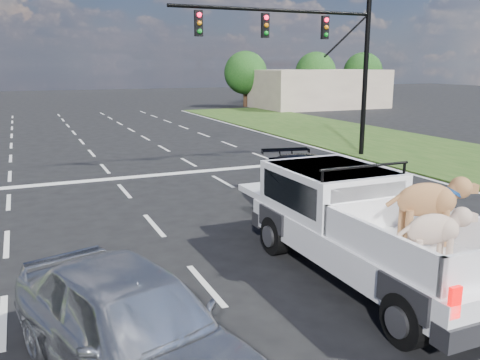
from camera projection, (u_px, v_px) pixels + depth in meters
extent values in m
plane|color=black|center=(287.00, 271.00, 10.29)|extent=(160.00, 160.00, 0.00)
cube|color=silver|center=(8.00, 220.00, 13.62)|extent=(0.12, 60.00, 0.01)
cube|color=silver|center=(137.00, 206.00, 14.98)|extent=(0.12, 60.00, 0.01)
cube|color=silver|center=(245.00, 194.00, 16.34)|extent=(0.12, 60.00, 0.01)
cube|color=silver|center=(337.00, 184.00, 17.69)|extent=(0.12, 60.00, 0.01)
cube|color=silver|center=(417.00, 176.00, 19.07)|extent=(0.15, 60.00, 0.01)
cube|color=silver|center=(160.00, 175.00, 19.24)|extent=(17.00, 0.45, 0.01)
cylinder|color=black|center=(365.00, 78.00, 22.63)|extent=(0.22, 0.22, 7.00)
cylinder|color=black|center=(277.00, 10.00, 20.28)|extent=(9.00, 0.14, 0.14)
cube|color=black|center=(325.00, 28.00, 21.31)|extent=(0.30, 0.18, 0.95)
sphere|color=#FF072D|center=(327.00, 20.00, 21.14)|extent=(0.18, 0.18, 0.18)
cube|color=black|center=(265.00, 26.00, 20.22)|extent=(0.30, 0.18, 0.95)
sphere|color=#FF072D|center=(266.00, 17.00, 20.06)|extent=(0.18, 0.18, 0.18)
cube|color=black|center=(199.00, 23.00, 19.14)|extent=(0.30, 0.18, 0.95)
sphere|color=#FF072D|center=(199.00, 15.00, 18.97)|extent=(0.18, 0.18, 0.18)
cube|color=#C6B297|center=(319.00, 89.00, 48.84)|extent=(12.00, 7.00, 3.60)
cylinder|color=#332114|center=(245.00, 96.00, 50.25)|extent=(0.44, 0.44, 2.16)
sphere|color=#133C10|center=(245.00, 73.00, 49.76)|extent=(4.20, 4.20, 4.20)
cylinder|color=#332114|center=(315.00, 94.00, 53.35)|extent=(0.44, 0.44, 2.16)
sphere|color=#133C10|center=(315.00, 72.00, 52.86)|extent=(4.20, 4.20, 4.20)
cylinder|color=#332114|center=(362.00, 93.00, 55.68)|extent=(0.44, 0.44, 2.16)
sphere|color=#133C10|center=(363.00, 72.00, 55.18)|extent=(4.20, 4.20, 4.20)
cylinder|color=black|center=(407.00, 320.00, 7.44)|extent=(0.32, 0.85, 0.85)
cylinder|color=black|center=(275.00, 235.00, 11.13)|extent=(0.32, 0.85, 0.85)
cylinder|color=black|center=(349.00, 224.00, 11.89)|extent=(0.32, 0.85, 0.85)
cube|color=white|center=(370.00, 245.00, 9.65)|extent=(2.16, 5.93, 0.58)
cube|color=white|center=(331.00, 189.00, 10.72)|extent=(2.07, 2.58, 0.96)
cube|color=black|center=(368.00, 202.00, 9.58)|extent=(1.73, 0.05, 0.69)
cylinder|color=black|center=(365.00, 166.00, 9.57)|extent=(2.01, 0.07, 0.06)
cube|color=black|center=(421.00, 255.00, 8.42)|extent=(2.01, 2.86, 0.07)
cube|color=white|center=(376.00, 245.00, 7.97)|extent=(0.11, 2.85, 0.58)
cube|color=white|center=(465.00, 229.00, 8.72)|extent=(0.11, 2.85, 0.58)
cube|color=red|center=(454.00, 303.00, 6.59)|extent=(0.18, 0.07, 0.45)
imported|color=silver|center=(132.00, 326.00, 6.54)|extent=(3.14, 4.99, 1.58)
imported|color=black|center=(308.00, 182.00, 15.06)|extent=(2.78, 5.04, 1.38)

